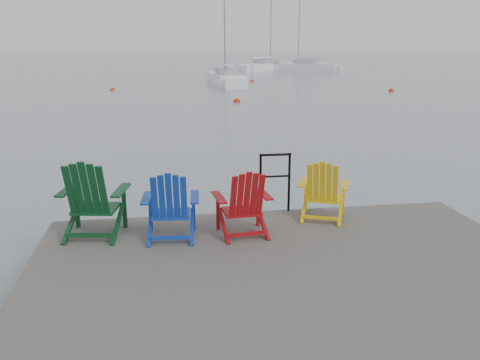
{
  "coord_description": "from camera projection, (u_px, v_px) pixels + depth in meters",
  "views": [
    {
      "loc": [
        -1.41,
        -4.7,
        2.95
      ],
      "look_at": [
        -0.18,
        3.06,
        0.85
      ],
      "focal_mm": 38.0,
      "sensor_mm": 36.0,
      "label": 1
    }
  ],
  "objects": [
    {
      "name": "sailboat_near",
      "position": [
        226.0,
        80.0,
        38.38
      ],
      "size": [
        2.14,
        7.59,
        10.54
      ],
      "rotation": [
        0.0,
        0.0,
        0.02
      ],
      "color": "white",
      "rests_on": "ground"
    },
    {
      "name": "dock",
      "position": [
        302.0,
        299.0,
        5.37
      ],
      "size": [
        6.0,
        5.0,
        1.4
      ],
      "color": "#312E2C",
      "rests_on": "ground"
    },
    {
      "name": "buoy_c",
      "position": [
        391.0,
        91.0,
        32.96
      ],
      "size": [
        0.37,
        0.37,
        0.37
      ],
      "primitive_type": "sphere",
      "color": "red",
      "rests_on": "ground"
    },
    {
      "name": "chair_blue",
      "position": [
        170.0,
        205.0,
        6.51
      ],
      "size": [
        0.78,
        0.72,
        0.92
      ],
      "rotation": [
        0.0,
        0.0,
        -0.08
      ],
      "color": "#0E329A",
      "rests_on": "dock"
    },
    {
      "name": "handrail",
      "position": [
        275.0,
        177.0,
        7.57
      ],
      "size": [
        0.48,
        0.04,
        0.9
      ],
      "color": "black",
      "rests_on": "dock"
    },
    {
      "name": "buoy_b",
      "position": [
        113.0,
        90.0,
        33.79
      ],
      "size": [
        0.35,
        0.35,
        0.35
      ],
      "primitive_type": "sphere",
      "color": "red",
      "rests_on": "ground"
    },
    {
      "name": "sailboat_far",
      "position": [
        302.0,
        67.0,
        58.9
      ],
      "size": [
        8.17,
        6.37,
        11.52
      ],
      "rotation": [
        0.0,
        0.0,
        0.99
      ],
      "color": "silver",
      "rests_on": "ground"
    },
    {
      "name": "buoy_a",
      "position": [
        237.0,
        102.0,
        26.84
      ],
      "size": [
        0.39,
        0.39,
        0.39
      ],
      "primitive_type": "sphere",
      "color": "red",
      "rests_on": "ground"
    },
    {
      "name": "chair_red",
      "position": [
        244.0,
        202.0,
        6.64
      ],
      "size": [
        0.76,
        0.71,
        0.9
      ],
      "rotation": [
        0.0,
        0.0,
        0.09
      ],
      "color": "maroon",
      "rests_on": "dock"
    },
    {
      "name": "sailboat_mid",
      "position": [
        268.0,
        67.0,
        60.31
      ],
      "size": [
        8.44,
        8.08,
        12.7
      ],
      "rotation": [
        0.0,
        0.0,
        -0.82
      ],
      "color": "white",
      "rests_on": "ground"
    },
    {
      "name": "chair_green",
      "position": [
        92.0,
        198.0,
        6.58
      ],
      "size": [
        0.93,
        0.88,
        1.05
      ],
      "rotation": [
        0.0,
        0.0,
        -0.17
      ],
      "color": "#0A3719",
      "rests_on": "dock"
    },
    {
      "name": "chair_yellow",
      "position": [
        323.0,
        190.0,
        7.25
      ],
      "size": [
        0.86,
        0.82,
        0.89
      ],
      "rotation": [
        0.0,
        0.0,
        -0.4
      ],
      "color": "#E6B70C",
      "rests_on": "dock"
    },
    {
      "name": "buoy_d",
      "position": [
        252.0,
        82.0,
        41.66
      ],
      "size": [
        0.36,
        0.36,
        0.36
      ],
      "primitive_type": "sphere",
      "color": "#CD450C",
      "rests_on": "ground"
    },
    {
      "name": "ground",
      "position": [
        301.0,
        328.0,
        5.46
      ],
      "size": [
        400.0,
        400.0,
        0.0
      ],
      "primitive_type": "plane",
      "color": "slate",
      "rests_on": "ground"
    }
  ]
}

